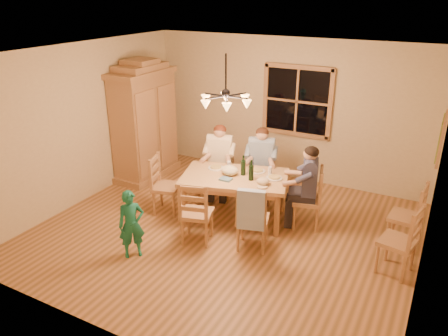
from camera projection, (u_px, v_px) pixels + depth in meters
The scene contains 33 objects.
floor at pixel (226, 231), 6.78m from camera, with size 5.50×5.50×0.00m, color brown.
ceiling at pixel (226, 53), 5.75m from camera, with size 5.50×5.00×0.02m, color white.
wall_back at pixel (287, 110), 8.30m from camera, with size 5.50×0.02×2.70m, color beige.
wall_left at pixel (84, 124), 7.46m from camera, with size 0.02×5.00×2.70m, color beige.
wall_right at pixel (435, 188), 5.07m from camera, with size 0.02×5.00×2.70m, color beige.
window at pixel (297, 101), 8.11m from camera, with size 1.30×0.06×1.30m.
painting at pixel (442, 138), 5.97m from camera, with size 0.06×0.78×0.64m.
chandelier at pixel (226, 100), 5.99m from camera, with size 0.77×0.68×0.71m.
armoire at pixel (145, 125), 8.43m from camera, with size 0.66×1.40×2.30m.
dining_table at pixel (235, 182), 6.91m from camera, with size 1.86×1.42×0.76m.
chair_far_left at pixel (220, 180), 7.83m from camera, with size 0.54×0.53×0.99m.
chair_far_right at pixel (260, 184), 7.69m from camera, with size 0.54×0.53×0.99m.
chair_near_left at pixel (197, 222), 6.42m from camera, with size 0.54×0.53×0.99m.
chair_near_right at pixel (252, 228), 6.26m from camera, with size 0.54×0.53×0.99m.
chair_end_left at pixel (167, 195), 7.27m from camera, with size 0.53×0.54×0.99m.
chair_end_right at pixel (306, 209), 6.83m from camera, with size 0.53×0.54×0.99m.
adult_woman at pixel (220, 152), 7.62m from camera, with size 0.48×0.51×0.87m.
adult_plaid_man at pixel (261, 155), 7.48m from camera, with size 0.48×0.51×0.87m.
adult_slate_man at pixel (309, 177), 6.62m from camera, with size 0.51×0.48×0.87m.
towel at pixel (251, 210), 5.94m from camera, with size 0.38×0.10×0.58m, color #9AB0D0.
wine_bottle_a at pixel (243, 165), 6.84m from camera, with size 0.08×0.08×0.33m, color black.
wine_bottle_b at pixel (251, 170), 6.66m from camera, with size 0.08×0.08×0.33m, color black.
plate_woman at pixel (216, 168), 7.15m from camera, with size 0.26×0.26×0.02m, color white.
plate_plaid at pixel (257, 171), 7.02m from camera, with size 0.26×0.26×0.02m, color white.
plate_slate at pixel (274, 178), 6.77m from camera, with size 0.26×0.26×0.02m, color white.
wine_glass_a at pixel (229, 165), 7.09m from camera, with size 0.06×0.06×0.14m, color silver.
wine_glass_b at pixel (270, 171), 6.88m from camera, with size 0.06×0.06×0.14m, color silver.
cap at pixel (263, 181), 6.54m from camera, with size 0.20×0.20×0.11m, color tan.
napkin at pixel (226, 179), 6.71m from camera, with size 0.18×0.14×0.03m, color #537C99.
cloth_bundle at pixel (230, 170), 6.88m from camera, with size 0.28×0.22×0.15m, color beige.
child at pixel (131, 224), 5.99m from camera, with size 0.36×0.24×0.99m, color #197158.
chair_spare_front at pixel (396, 252), 5.71m from camera, with size 0.50×0.52×0.99m.
chair_spare_back at pixel (403, 226), 6.32m from camera, with size 0.46×0.48×0.99m.
Camera 1 is at (2.75, -5.21, 3.49)m, focal length 35.00 mm.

